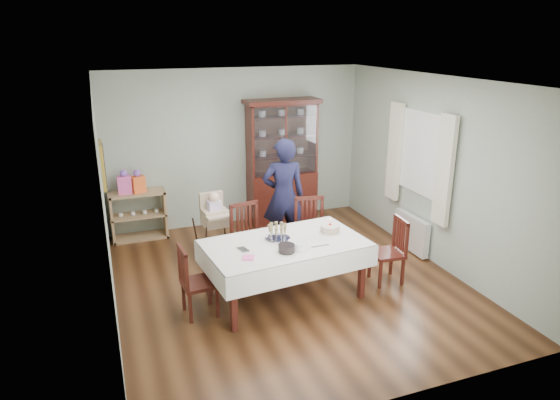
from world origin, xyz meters
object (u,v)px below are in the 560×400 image
high_chair (216,234)px  birthday_cake (330,229)px  sideboard (139,215)px  china_cabinet (282,160)px  chair_end_right (387,263)px  dining_table (285,270)px  chair_end_left (198,294)px  gift_bag_pink (124,183)px  gift_bag_orange (138,182)px  champagne_tray (278,234)px  chair_far_left (251,254)px  woman (284,196)px  chair_far_right (311,247)px

high_chair → birthday_cake: bearing=-52.1°
sideboard → china_cabinet: bearing=-0.5°
chair_end_right → birthday_cake: birthday_cake is taller
dining_table → chair_end_left: (-1.12, -0.03, -0.12)m
gift_bag_pink → gift_bag_orange: 0.21m
dining_table → champagne_tray: 0.46m
birthday_cake → gift_bag_pink: bearing=133.3°
china_cabinet → gift_bag_orange: china_cabinet is taller
chair_far_left → high_chair: high_chair is taller
china_cabinet → woman: bearing=-109.4°
sideboard → chair_end_left: bearing=-80.7°
chair_far_right → birthday_cake: size_ratio=3.45×
chair_far_left → chair_far_right: bearing=-13.6°
chair_far_left → woman: (0.71, 0.58, 0.59)m
woman → birthday_cake: bearing=106.8°
chair_end_left → champagne_tray: (1.07, 0.16, 0.56)m
chair_far_right → chair_end_left: size_ratio=1.12×
chair_end_left → gift_bag_pink: (-0.61, 2.66, 0.71)m
chair_far_left → champagne_tray: size_ratio=3.06×
champagne_tray → gift_bag_pink: (-1.68, 2.51, 0.15)m
chair_end_left → birthday_cake: (1.78, 0.12, 0.55)m
dining_table → chair_far_left: 0.81m
woman → champagne_tray: (-0.54, -1.23, -0.07)m
sideboard → chair_end_right: chair_end_right is taller
china_cabinet → gift_bag_orange: size_ratio=5.74×
chair_far_left → gift_bag_orange: 2.37m
chair_end_left → high_chair: high_chair is taller
birthday_cake → gift_bag_orange: 3.36m
sideboard → champagne_tray: 2.97m
chair_far_left → chair_far_right: 0.90m
china_cabinet → gift_bag_pink: (-2.67, 0.00, -0.15)m
sideboard → chair_far_left: size_ratio=0.90×
woman → gift_bag_pink: size_ratio=4.54×
chair_far_left → woman: 1.09m
dining_table → china_cabinet: bearing=70.4°
woman → high_chair: woman is taller
china_cabinet → dining_table: bearing=-109.6°
chair_end_right → champagne_tray: (-1.52, 0.20, 0.56)m
chair_end_left → birthday_cake: bearing=-90.1°
sideboard → chair_end_right: (3.02, -2.73, -0.13)m
china_cabinet → chair_end_right: (0.52, -2.71, -0.86)m
sideboard → chair_end_right: size_ratio=1.01×
chair_far_left → high_chair: bearing=110.5°
chair_end_right → woman: woman is taller
champagne_tray → woman: bearing=66.2°
china_cabinet → chair_end_right: 2.89m
china_cabinet → champagne_tray: bearing=-111.6°
china_cabinet → sideboard: bearing=179.5°
woman → gift_bag_pink: bearing=-20.8°
chair_end_right → gift_bag_pink: size_ratio=2.28×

